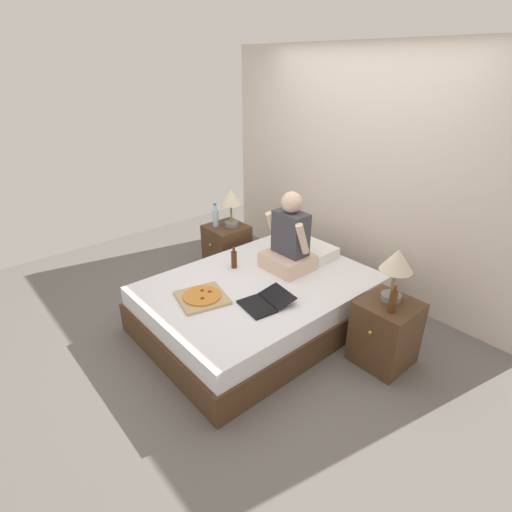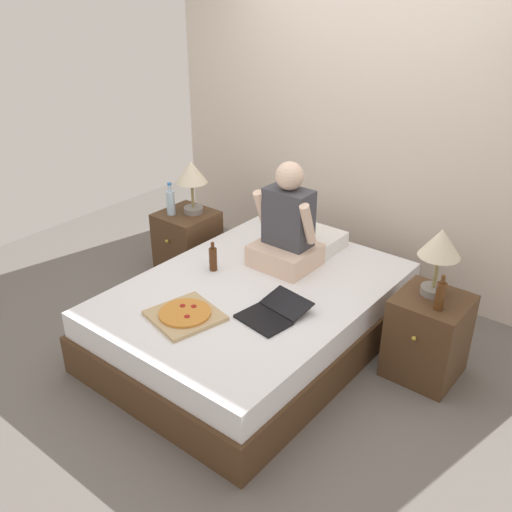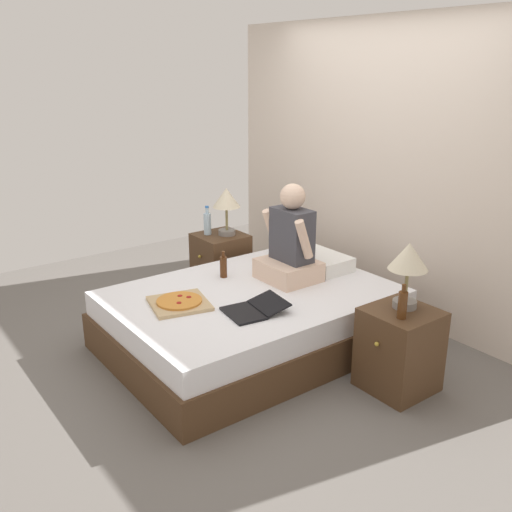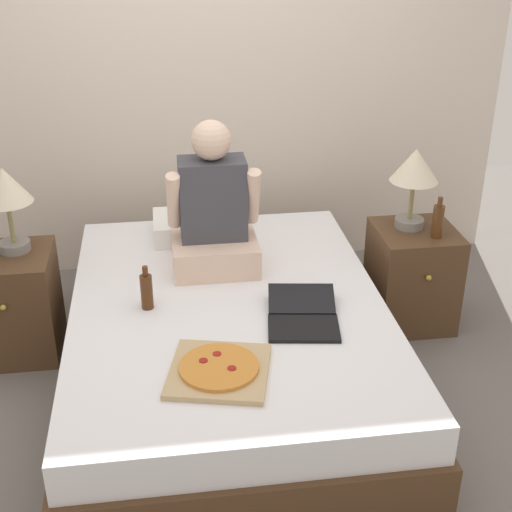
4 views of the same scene
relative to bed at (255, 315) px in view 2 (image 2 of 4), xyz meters
The scene contains 14 objects.
ground_plane 0.23m from the bed, ahead, with size 5.83×5.83×0.00m, color #66605B.
wall_back 1.75m from the bed, 90.00° to the left, with size 3.83×0.12×2.50m, color beige.
bed is the anchor object (origin of this frame).
nightstand_left 1.18m from the bed, 158.26° to the left, with size 0.44×0.47×0.58m.
lamp_on_left_nightstand 1.34m from the bed, 155.23° to the left, with size 0.26×0.26×0.45m.
water_bottle 1.31m from the bed, 163.57° to the left, with size 0.07×0.07×0.28m.
nightstand_right 1.18m from the bed, 21.74° to the left, with size 0.44×0.47×0.58m.
lamp_on_right_nightstand 1.35m from the bed, 24.56° to the left, with size 0.26×0.26×0.45m.
beer_bottle 1.29m from the bed, 16.11° to the left, with size 0.06×0.06×0.23m.
pillow 0.84m from the bed, 95.95° to the left, with size 0.52×0.34×0.12m, color white.
person_seated 0.66m from the bed, 93.79° to the left, with size 0.47×0.40×0.78m.
laptop 0.47m from the bed, 35.72° to the right, with size 0.37×0.46×0.07m.
pizza_box 0.63m from the bed, 99.68° to the right, with size 0.48×0.48×0.04m.
beer_bottle_on_bed 0.50m from the bed, behind, with size 0.06×0.06×0.22m.
Camera 2 is at (2.14, -2.64, 2.44)m, focal length 40.00 mm.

